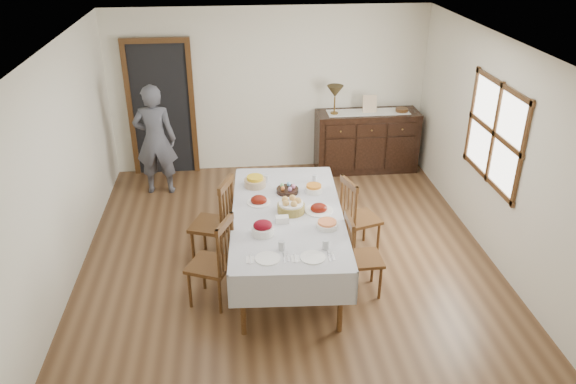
{
  "coord_description": "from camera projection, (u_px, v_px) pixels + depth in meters",
  "views": [
    {
      "loc": [
        -0.59,
        -5.65,
        3.86
      ],
      "look_at": [
        0.0,
        0.1,
        0.95
      ],
      "focal_mm": 35.0,
      "sensor_mm": 36.0,
      "label": 1
    }
  ],
  "objects": [
    {
      "name": "egg_basket",
      "position": [
        287.0,
        190.0,
        6.71
      ],
      "size": [
        0.27,
        0.27,
        0.11
      ],
      "color": "black",
      "rests_on": "dining_table"
    },
    {
      "name": "picture_frame",
      "position": [
        370.0,
        104.0,
        8.85
      ],
      "size": [
        0.22,
        0.08,
        0.28
      ],
      "color": "beige",
      "rests_on": "sideboard"
    },
    {
      "name": "person",
      "position": [
        155.0,
        136.0,
        8.22
      ],
      "size": [
        0.57,
        0.37,
        1.79
      ],
      "primitive_type": "imported",
      "rotation": [
        0.0,
        0.0,
        3.11
      ],
      "color": "#4E505B",
      "rests_on": "ground"
    },
    {
      "name": "carrot_bowl",
      "position": [
        314.0,
        189.0,
        6.71
      ],
      "size": [
        0.21,
        0.21,
        0.1
      ],
      "color": "white",
      "rests_on": "dining_table"
    },
    {
      "name": "table_lamp",
      "position": [
        335.0,
        92.0,
        8.68
      ],
      "size": [
        0.26,
        0.26,
        0.46
      ],
      "color": "brown",
      "rests_on": "sideboard"
    },
    {
      "name": "ham_platter_a",
      "position": [
        259.0,
        201.0,
        6.46
      ],
      "size": [
        0.28,
        0.28,
        0.11
      ],
      "color": "white",
      "rests_on": "dining_table"
    },
    {
      "name": "chair_right_near",
      "position": [
        359.0,
        255.0,
        6.14
      ],
      "size": [
        0.41,
        0.41,
        0.96
      ],
      "rotation": [
        0.0,
        0.0,
        1.59
      ],
      "color": "#4E2F16",
      "rests_on": "ground"
    },
    {
      "name": "bread_basket",
      "position": [
        291.0,
        206.0,
        6.25
      ],
      "size": [
        0.31,
        0.31,
        0.18
      ],
      "color": "olive",
      "rests_on": "dining_table"
    },
    {
      "name": "butter_dish",
      "position": [
        282.0,
        219.0,
        6.06
      ],
      "size": [
        0.14,
        0.1,
        0.07
      ],
      "color": "white",
      "rests_on": "dining_table"
    },
    {
      "name": "glass_far_a",
      "position": [
        267.0,
        178.0,
        6.97
      ],
      "size": [
        0.07,
        0.07,
        0.09
      ],
      "color": "silver",
      "rests_on": "dining_table"
    },
    {
      "name": "setting_right",
      "position": [
        317.0,
        253.0,
        5.5
      ],
      "size": [
        0.43,
        0.31,
        0.1
      ],
      "color": "white",
      "rests_on": "dining_table"
    },
    {
      "name": "room_shell",
      "position": [
        273.0,
        126.0,
        6.43
      ],
      "size": [
        5.02,
        6.02,
        2.65
      ],
      "color": "silver",
      "rests_on": "ground"
    },
    {
      "name": "deco_bowl",
      "position": [
        402.0,
        110.0,
        8.92
      ],
      "size": [
        0.2,
        0.2,
        0.06
      ],
      "color": "#4E2F16",
      "rests_on": "sideboard"
    },
    {
      "name": "chair_left_near",
      "position": [
        215.0,
        261.0,
        5.95
      ],
      "size": [
        0.57,
        0.57,
        1.04
      ],
      "rotation": [
        0.0,
        0.0,
        -1.98
      ],
      "color": "#4E2F16",
      "rests_on": "ground"
    },
    {
      "name": "chair_right_far",
      "position": [
        357.0,
        215.0,
        6.88
      ],
      "size": [
        0.52,
        0.52,
        1.0
      ],
      "rotation": [
        0.0,
        0.0,
        1.87
      ],
      "color": "#4E2F16",
      "rests_on": "ground"
    },
    {
      "name": "glass_far_b",
      "position": [
        315.0,
        179.0,
        6.95
      ],
      "size": [
        0.06,
        0.06,
        0.1
      ],
      "color": "silver",
      "rests_on": "dining_table"
    },
    {
      "name": "runner",
      "position": [
        368.0,
        112.0,
        8.91
      ],
      "size": [
        1.3,
        0.35,
        0.01
      ],
      "color": "white",
      "rests_on": "sideboard"
    },
    {
      "name": "casserole_dish",
      "position": [
        327.0,
        224.0,
        5.97
      ],
      "size": [
        0.23,
        0.23,
        0.08
      ],
      "color": "white",
      "rests_on": "dining_table"
    },
    {
      "name": "sideboard",
      "position": [
        366.0,
        141.0,
        9.14
      ],
      "size": [
        1.64,
        0.59,
        0.98
      ],
      "color": "black",
      "rests_on": "ground"
    },
    {
      "name": "setting_left",
      "position": [
        272.0,
        254.0,
        5.48
      ],
      "size": [
        0.43,
        0.31,
        0.1
      ],
      "color": "white",
      "rests_on": "dining_table"
    },
    {
      "name": "chair_left_far",
      "position": [
        216.0,
        221.0,
        6.67
      ],
      "size": [
        0.58,
        0.58,
        1.09
      ],
      "rotation": [
        0.0,
        0.0,
        -1.92
      ],
      "color": "#4E2F16",
      "rests_on": "ground"
    },
    {
      "name": "ham_platter_b",
      "position": [
        319.0,
        209.0,
        6.29
      ],
      "size": [
        0.32,
        0.32,
        0.11
      ],
      "color": "white",
      "rests_on": "dining_table"
    },
    {
      "name": "beet_bowl",
      "position": [
        263.0,
        228.0,
        5.83
      ],
      "size": [
        0.23,
        0.23,
        0.16
      ],
      "color": "white",
      "rests_on": "dining_table"
    },
    {
      "name": "ground",
      "position": [
        289.0,
        266.0,
        6.81
      ],
      "size": [
        6.0,
        6.0,
        0.0
      ],
      "primitive_type": "plane",
      "color": "brown"
    },
    {
      "name": "dining_table",
      "position": [
        287.0,
        220.0,
        6.32
      ],
      "size": [
        1.37,
        2.49,
        0.83
      ],
      "rotation": [
        0.0,
        0.0,
        -0.06
      ],
      "color": "silver",
      "rests_on": "ground"
    },
    {
      "name": "pineapple_bowl",
      "position": [
        255.0,
        182.0,
        6.85
      ],
      "size": [
        0.27,
        0.27,
        0.13
      ],
      "color": "tan",
      "rests_on": "dining_table"
    }
  ]
}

